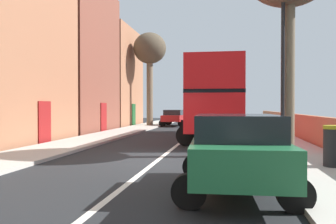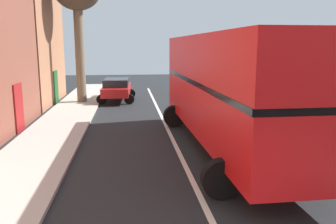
% 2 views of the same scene
% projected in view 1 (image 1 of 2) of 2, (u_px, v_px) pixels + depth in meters
% --- Properties ---
extents(ground_plane, '(84.00, 84.00, 0.00)m').
position_uv_depth(ground_plane, '(157.00, 161.00, 11.35)').
color(ground_plane, black).
extents(road_centre_line, '(0.16, 54.00, 0.01)m').
position_uv_depth(road_centre_line, '(157.00, 160.00, 11.35)').
color(road_centre_line, silver).
rests_on(road_centre_line, ground).
extents(sidewalk_left, '(2.60, 60.00, 0.12)m').
position_uv_depth(sidewalk_left, '(26.00, 155.00, 12.19)').
color(sidewalk_left, '#B2ADA3').
rests_on(sidewalk_left, ground).
extents(sidewalk_right, '(2.60, 60.00, 0.12)m').
position_uv_depth(sidewalk_right, '(310.00, 163.00, 10.51)').
color(sidewalk_right, '#B2ADA3').
rests_on(sidewalk_right, ground).
extents(double_decker_bus, '(3.71, 11.42, 4.06)m').
position_uv_depth(double_decker_bus, '(216.00, 97.00, 19.17)').
color(double_decker_bus, red).
rests_on(double_decker_bus, ground).
extents(parked_car_red_left_0, '(2.54, 4.40, 1.53)m').
position_uv_depth(parked_car_red_left_0, '(175.00, 117.00, 31.56)').
color(parked_car_red_left_0, '#AD1919').
rests_on(parked_car_red_left_0, ground).
extents(parked_car_green_right_1, '(2.60, 4.14, 1.66)m').
position_uv_depth(parked_car_green_right_1, '(236.00, 148.00, 7.05)').
color(parked_car_green_right_1, '#1E6038').
rests_on(parked_car_green_right_1, ground).
extents(street_tree_left_2, '(3.05, 3.05, 8.61)m').
position_uv_depth(street_tree_left_2, '(150.00, 51.00, 31.21)').
color(street_tree_left_2, brown).
rests_on(street_tree_left_2, sidewalk_left).
extents(lamppost_right, '(0.32, 0.32, 6.31)m').
position_uv_depth(lamppost_right, '(283.00, 52.00, 12.03)').
color(lamppost_right, black).
rests_on(lamppost_right, sidewalk_right).
extents(litter_bin_right, '(0.55, 0.55, 1.18)m').
position_uv_depth(litter_bin_right, '(333.00, 146.00, 9.54)').
color(litter_bin_right, black).
rests_on(litter_bin_right, sidewalk_right).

